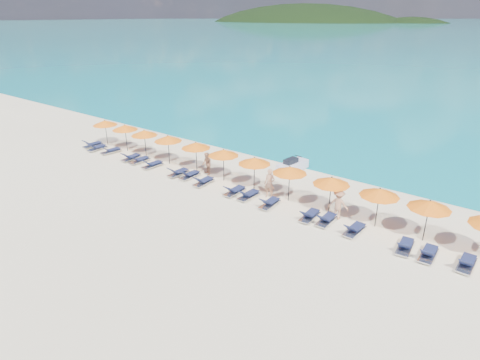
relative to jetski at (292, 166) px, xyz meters
The scene contains 36 objects.
ground 9.07m from the jetski, 90.89° to the right, with size 1400.00×1400.00×0.00m, color beige.
headland_main 611.11m from the jetski, 119.48° to the left, with size 374.00×242.00×126.50m.
headland_small 572.12m from the jetski, 105.24° to the left, with size 162.00×126.00×85.50m.
jetski is the anchor object (origin of this frame).
beachgoer_a 5.09m from the jetski, 75.46° to the right, with size 0.69×0.45×1.88m, color tan.
beachgoer_b 6.24m from the jetski, 135.45° to the right, with size 0.78×0.45×1.61m, color tan.
beachgoer_c 7.63m from the jetski, 39.81° to the right, with size 1.13×0.53×1.76m, color tan.
umbrella_0 16.65m from the jetski, 163.99° to the right, with size 2.10×2.10×2.28m.
umbrella_1 14.15m from the jetski, 161.42° to the right, with size 2.10×2.10×2.28m.
umbrella_2 11.83m from the jetski, 157.01° to the right, with size 2.10×2.10×2.28m.
umbrella_3 9.48m from the jetski, 151.20° to the right, with size 2.10×2.10×2.28m.
umbrella_4 7.15m from the jetski, 140.31° to the right, with size 2.10×2.10×2.28m.
umbrella_5 5.52m from the jetski, 121.46° to the right, with size 2.10×2.10×2.28m.
umbrella_6 4.83m from the jetski, 92.00° to the right, with size 2.10×2.10×2.28m.
umbrella_7 5.45m from the jetski, 61.65° to the right, with size 2.10×2.10×2.28m.
umbrella_8 7.12m from the jetski, 41.58° to the right, with size 2.10×2.10×2.28m.
umbrella_9 9.21m from the jetski, 29.71° to the right, with size 2.10×2.10×2.28m.
umbrella_10 11.36m from the jetski, 23.25° to the right, with size 2.10×2.10×2.28m.
lounger_0 17.51m from the jetski, 161.13° to the right, with size 0.62×1.70×0.66m.
lounger_1 16.60m from the jetski, 158.98° to the right, with size 0.75×1.74×0.66m.
lounger_2 15.03m from the jetski, 157.57° to the right, with size 0.76×1.75×0.66m.
lounger_3 12.61m from the jetski, 152.74° to the right, with size 0.76×1.74×0.66m.
lounger_4 11.72m from the jetski, 150.49° to the right, with size 0.63×1.70×0.66m.
lounger_5 10.41m from the jetski, 145.93° to the right, with size 0.68×1.72×0.66m.
lounger_6 8.29m from the jetski, 135.53° to the right, with size 0.66×1.71×0.66m.
lounger_7 7.50m from the jetski, 131.10° to the right, with size 0.65×1.71×0.66m.
lounger_8 6.82m from the jetski, 119.57° to the right, with size 0.73×1.74×0.66m.
lounger_9 5.92m from the jetski, 97.35° to the right, with size 0.64×1.71×0.66m.
lounger_10 5.84m from the jetski, 86.77° to the right, with size 0.66×1.71×0.66m.
lounger_11 6.31m from the jetski, 71.41° to the right, with size 0.71×1.73×0.66m.
lounger_12 7.54m from the jetski, 51.81° to the right, with size 0.71×1.73×0.66m.
lounger_13 8.07m from the jetski, 45.80° to the right, with size 0.66×1.71×0.66m.
lounger_14 9.37m from the jetski, 39.04° to the right, with size 0.71×1.73×0.66m.
lounger_15 11.53m from the jetski, 31.03° to the right, with size 0.79×1.75×0.66m.
lounger_16 12.45m from the jetski, 28.43° to the right, with size 0.67×1.72×0.66m.
lounger_17 13.77m from the jetski, 24.49° to the right, with size 0.64×1.71×0.66m.
Camera 1 is at (13.90, -14.98, 10.62)m, focal length 30.00 mm.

